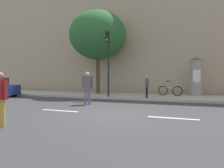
% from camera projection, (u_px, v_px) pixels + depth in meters
% --- Properties ---
extents(ground_plane, '(80.00, 80.00, 0.00)m').
position_uv_depth(ground_plane, '(111.00, 114.00, 7.91)').
color(ground_plane, '#38383A').
extents(sidewalk_curb, '(36.00, 4.00, 0.15)m').
position_uv_depth(sidewalk_curb, '(143.00, 97.00, 14.50)').
color(sidewalk_curb, '#B2ADA3').
rests_on(sidewalk_curb, ground_plane).
extents(lane_markings, '(25.80, 0.16, 0.01)m').
position_uv_depth(lane_markings, '(111.00, 114.00, 7.91)').
color(lane_markings, silver).
rests_on(lane_markings, ground_plane).
extents(building_backdrop, '(36.00, 5.00, 11.60)m').
position_uv_depth(building_backdrop, '(153.00, 33.00, 19.03)').
color(building_backdrop, tan).
rests_on(building_backdrop, ground_plane).
extents(traffic_light, '(0.24, 0.45, 4.49)m').
position_uv_depth(traffic_light, '(108.00, 53.00, 13.46)').
color(traffic_light, black).
rests_on(traffic_light, sidewalk_curb).
extents(poster_column, '(0.93, 0.93, 2.81)m').
position_uv_depth(poster_column, '(196.00, 76.00, 14.33)').
color(poster_column, gray).
rests_on(poster_column, sidewalk_curb).
extents(street_tree, '(4.73, 4.73, 6.87)m').
position_uv_depth(street_tree, '(98.00, 36.00, 16.35)').
color(street_tree, '#4C3826').
rests_on(street_tree, sidewalk_curb).
extents(pedestrian_tallest, '(0.63, 0.35, 1.64)m').
position_uv_depth(pedestrian_tallest, '(0.00, 95.00, 5.84)').
color(pedestrian_tallest, '#B78C33').
rests_on(pedestrian_tallest, ground_plane).
extents(pedestrian_in_light_jacket, '(0.68, 0.25, 1.80)m').
position_uv_depth(pedestrian_in_light_jacket, '(87.00, 85.00, 10.75)').
color(pedestrian_in_light_jacket, '#724C84').
rests_on(pedestrian_in_light_jacket, ground_plane).
extents(pedestrian_in_dark_shirt, '(0.33, 0.66, 1.49)m').
position_uv_depth(pedestrian_in_dark_shirt, '(147.00, 84.00, 12.84)').
color(pedestrian_in_dark_shirt, black).
rests_on(pedestrian_in_dark_shirt, sidewalk_curb).
extents(bicycle_leaning, '(1.74, 0.46, 1.09)m').
position_uv_depth(bicycle_leaning, '(170.00, 90.00, 14.28)').
color(bicycle_leaning, black).
rests_on(bicycle_leaning, sidewalk_curb).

